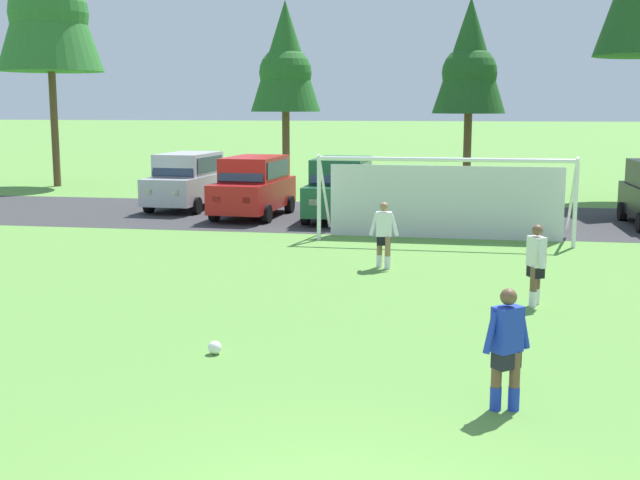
{
  "coord_description": "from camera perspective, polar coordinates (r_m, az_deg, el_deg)",
  "views": [
    {
      "loc": [
        1.06,
        -6.75,
        3.95
      ],
      "look_at": [
        -1.62,
        8.16,
        1.46
      ],
      "focal_mm": 45.8,
      "sensor_mm": 36.0,
      "label": 1
    }
  ],
  "objects": [
    {
      "name": "tree_mid_left",
      "position": [
        39.48,
        -2.43,
        12.43
      ],
      "size": [
        3.33,
        3.33,
        8.87
      ],
      "color": "brown",
      "rests_on": "ground"
    },
    {
      "name": "player_winger_left",
      "position": [
        20.06,
        4.48,
        0.34
      ],
      "size": [
        0.74,
        0.3,
        1.64
      ],
      "color": "#936B4C",
      "rests_on": "ground"
    },
    {
      "name": "soccer_ball",
      "position": [
        13.35,
        -7.36,
        -7.46
      ],
      "size": [
        0.22,
        0.22,
        0.22
      ],
      "color": "white",
      "rests_on": "ground"
    },
    {
      "name": "soccer_goal",
      "position": [
        24.57,
        8.7,
        3.01
      ],
      "size": [
        7.44,
        2.01,
        2.57
      ],
      "color": "white",
      "rests_on": "ground"
    },
    {
      "name": "player_trailing_back",
      "position": [
        16.8,
        14.85,
        -1.71
      ],
      "size": [
        0.38,
        0.73,
        1.64
      ],
      "color": "brown",
      "rests_on": "ground"
    },
    {
      "name": "parked_car_slot_center_left",
      "position": [
        28.62,
        1.47,
        3.64
      ],
      "size": [
        2.18,
        4.62,
        2.16
      ],
      "color": "#194C2D",
      "rests_on": "ground"
    },
    {
      "name": "parked_car_slot_center_right",
      "position": [
        28.07,
        12.15,
        2.84
      ],
      "size": [
        2.07,
        4.22,
        1.72
      ],
      "color": "tan",
      "rests_on": "ground"
    },
    {
      "name": "parked_car_slot_left",
      "position": [
        29.47,
        -4.65,
        3.78
      ],
      "size": [
        2.36,
        4.71,
        2.16
      ],
      "color": "red",
      "rests_on": "ground"
    },
    {
      "name": "parking_lot_strip",
      "position": [
        29.25,
        8.03,
        1.49
      ],
      "size": [
        52.0,
        8.4,
        0.01
      ],
      "primitive_type": "cube",
      "color": "#333335",
      "rests_on": "ground"
    },
    {
      "name": "parked_car_slot_center",
      "position": [
        29.44,
        9.54,
        3.21
      ],
      "size": [
        2.22,
        4.3,
        1.72
      ],
      "color": "navy",
      "rests_on": "ground"
    },
    {
      "name": "ground_plane",
      "position": [
        22.13,
        7.29,
        -1.03
      ],
      "size": [
        400.0,
        400.0,
        0.0
      ],
      "primitive_type": "plane",
      "color": "#598C3D"
    },
    {
      "name": "parked_car_slot_far_left",
      "position": [
        32.1,
        -9.23,
        4.14
      ],
      "size": [
        2.35,
        4.71,
        2.16
      ],
      "color": "#B2B2BC",
      "rests_on": "ground"
    },
    {
      "name": "player_striker_near",
      "position": [
        10.97,
        12.9,
        -7.49
      ],
      "size": [
        0.66,
        0.49,
        1.64
      ],
      "color": "brown",
      "rests_on": "ground"
    },
    {
      "name": "tree_center_back",
      "position": [
        37.72,
        10.42,
        12.27
      ],
      "size": [
        3.27,
        3.27,
        8.71
      ],
      "color": "brown",
      "rests_on": "ground"
    }
  ]
}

